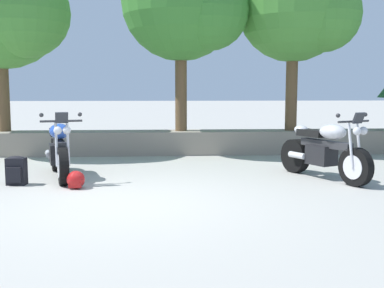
# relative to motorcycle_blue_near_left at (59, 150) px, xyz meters

# --- Properties ---
(ground_plane) EXTENTS (120.00, 120.00, 0.00)m
(ground_plane) POSITION_rel_motorcycle_blue_near_left_xyz_m (1.26, -1.85, -0.49)
(ground_plane) COLOR #A3A099
(stone_wall) EXTENTS (36.00, 0.80, 0.55)m
(stone_wall) POSITION_rel_motorcycle_blue_near_left_xyz_m (1.26, 2.95, -0.21)
(stone_wall) COLOR gray
(stone_wall) RESTS_ON ground
(motorcycle_blue_near_left) EXTENTS (0.90, 2.02, 1.18)m
(motorcycle_blue_near_left) POSITION_rel_motorcycle_blue_near_left_xyz_m (0.00, 0.00, 0.00)
(motorcycle_blue_near_left) COLOR black
(motorcycle_blue_near_left) RESTS_ON ground
(motorcycle_silver_centre) EXTENTS (1.09, 1.94, 1.18)m
(motorcycle_silver_centre) POSITION_rel_motorcycle_blue_near_left_xyz_m (4.57, -0.43, 0.00)
(motorcycle_silver_centre) COLOR black
(motorcycle_silver_centre) RESTS_ON ground
(rider_backpack) EXTENTS (0.32, 0.28, 0.47)m
(rider_backpack) POSITION_rel_motorcycle_blue_near_left_xyz_m (-0.56, -0.61, -0.24)
(rider_backpack) COLOR black
(rider_backpack) RESTS_ON ground
(rider_helmet) EXTENTS (0.28, 0.28, 0.28)m
(rider_helmet) POSITION_rel_motorcycle_blue_near_left_xyz_m (0.45, -0.96, -0.35)
(rider_helmet) COLOR #B21919
(rider_helmet) RESTS_ON ground
(leafy_tree_far_left) EXTENTS (3.26, 3.11, 4.56)m
(leafy_tree_far_left) POSITION_rel_motorcycle_blue_near_left_xyz_m (-1.80, 3.06, 3.00)
(leafy_tree_far_left) COLOR brown
(leafy_tree_far_left) RESTS_ON stone_wall
(leafy_tree_mid_left) EXTENTS (2.92, 2.78, 4.43)m
(leafy_tree_mid_left) POSITION_rel_motorcycle_blue_near_left_xyz_m (2.38, 2.92, 3.04)
(leafy_tree_mid_left) COLOR brown
(leafy_tree_mid_left) RESTS_ON stone_wall
(leafy_tree_mid_right) EXTENTS (2.78, 2.65, 4.29)m
(leafy_tree_mid_right) POSITION_rel_motorcycle_blue_near_left_xyz_m (5.04, 2.88, 2.96)
(leafy_tree_mid_right) COLOR brown
(leafy_tree_mid_right) RESTS_ON stone_wall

